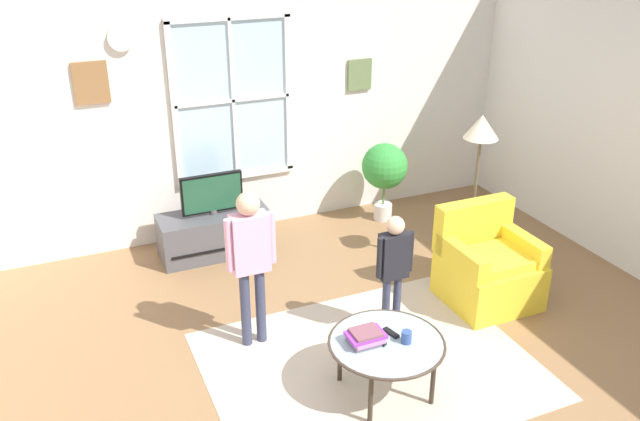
# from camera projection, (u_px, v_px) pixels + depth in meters

# --- Properties ---
(ground_plane) EXTENTS (6.45, 6.62, 0.02)m
(ground_plane) POSITION_uv_depth(u_px,v_px,m) (392.00, 382.00, 5.07)
(ground_plane) COLOR olive
(back_wall) EXTENTS (5.85, 0.17, 2.70)m
(back_wall) POSITION_uv_depth(u_px,v_px,m) (256.00, 106.00, 7.05)
(back_wall) COLOR silver
(back_wall) RESTS_ON ground_plane
(area_rug) EXTENTS (2.49, 1.97, 0.01)m
(area_rug) POSITION_uv_depth(u_px,v_px,m) (370.00, 365.00, 5.23)
(area_rug) COLOR #C6B29E
(area_rug) RESTS_ON ground_plane
(tv_stand) EXTENTS (1.12, 0.48, 0.45)m
(tv_stand) POSITION_uv_depth(u_px,v_px,m) (215.00, 234.00, 6.83)
(tv_stand) COLOR #4C4C51
(tv_stand) RESTS_ON ground_plane
(television) EXTENTS (0.62, 0.08, 0.43)m
(television) POSITION_uv_depth(u_px,v_px,m) (212.00, 194.00, 6.64)
(television) COLOR #4C4C4C
(television) RESTS_ON tv_stand
(armchair) EXTENTS (0.76, 0.74, 0.87)m
(armchair) POSITION_uv_depth(u_px,v_px,m) (487.00, 267.00, 5.99)
(armchair) COLOR yellow
(armchair) RESTS_ON ground_plane
(coffee_table) EXTENTS (0.85, 0.85, 0.45)m
(coffee_table) POSITION_uv_depth(u_px,v_px,m) (386.00, 345.00, 4.78)
(coffee_table) COLOR #99B2B7
(coffee_table) RESTS_ON ground_plane
(book_stack) EXTENTS (0.27, 0.20, 0.10)m
(book_stack) POSITION_uv_depth(u_px,v_px,m) (366.00, 337.00, 4.73)
(book_stack) COLOR slate
(book_stack) RESTS_ON coffee_table
(cup) EXTENTS (0.07, 0.07, 0.09)m
(cup) POSITION_uv_depth(u_px,v_px,m) (406.00, 337.00, 4.74)
(cup) COLOR #334C8C
(cup) RESTS_ON coffee_table
(remote_near_books) EXTENTS (0.07, 0.15, 0.02)m
(remote_near_books) POSITION_uv_depth(u_px,v_px,m) (391.00, 333.00, 4.85)
(remote_near_books) COLOR black
(remote_near_books) RESTS_ON coffee_table
(remote_near_cup) EXTENTS (0.11, 0.14, 0.02)m
(remote_near_cup) POSITION_uv_depth(u_px,v_px,m) (377.00, 341.00, 4.75)
(remote_near_cup) COLOR black
(remote_near_cup) RESTS_ON coffee_table
(person_pink_shirt) EXTENTS (0.40, 0.18, 1.34)m
(person_pink_shirt) POSITION_uv_depth(u_px,v_px,m) (250.00, 252.00, 5.16)
(person_pink_shirt) COLOR #333851
(person_pink_shirt) RESTS_ON ground_plane
(person_black_shirt) EXTENTS (0.33, 0.15, 1.09)m
(person_black_shirt) POSITION_uv_depth(u_px,v_px,m) (394.00, 263.00, 5.34)
(person_black_shirt) COLOR #333851
(person_black_shirt) RESTS_ON ground_plane
(potted_plant_by_window) EXTENTS (0.51, 0.51, 0.90)m
(potted_plant_by_window) POSITION_uv_depth(u_px,v_px,m) (385.00, 169.00, 7.43)
(potted_plant_by_window) COLOR silver
(potted_plant_by_window) RESTS_ON ground_plane
(floor_lamp) EXTENTS (0.32, 0.32, 1.57)m
(floor_lamp) POSITION_uv_depth(u_px,v_px,m) (480.00, 143.00, 6.10)
(floor_lamp) COLOR black
(floor_lamp) RESTS_ON ground_plane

